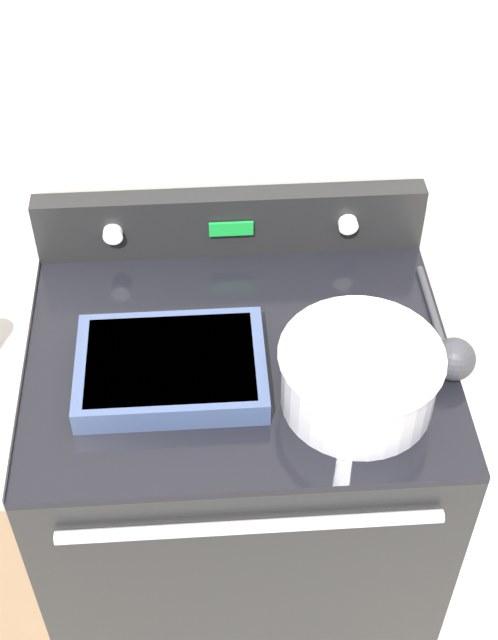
{
  "coord_description": "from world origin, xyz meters",
  "views": [
    {
      "loc": [
        -0.06,
        -0.83,
        2.17
      ],
      "look_at": [
        0.02,
        0.33,
        1.02
      ],
      "focal_mm": 50.0,
      "sensor_mm": 36.0,
      "label": 1
    }
  ],
  "objects": [
    {
      "name": "control_panel",
      "position": [
        0.0,
        0.61,
        1.03
      ],
      "size": [
        0.79,
        0.07,
        0.14
      ],
      "color": "black",
      "rests_on": "stove_range"
    },
    {
      "name": "ladle",
      "position": [
        0.38,
        0.24,
        0.99
      ],
      "size": [
        0.08,
        0.32,
        0.08
      ],
      "color": "#333338",
      "rests_on": "stove_range"
    },
    {
      "name": "mixing_bowl",
      "position": [
        0.2,
        0.18,
        1.03
      ],
      "size": [
        0.29,
        0.29,
        0.13
      ],
      "color": "silver",
      "rests_on": "stove_range"
    },
    {
      "name": "casserole_dish",
      "position": [
        -0.13,
        0.26,
        0.98
      ],
      "size": [
        0.34,
        0.25,
        0.05
      ],
      "color": "#38476B",
      "rests_on": "stove_range"
    },
    {
      "name": "stove_range",
      "position": [
        0.0,
        0.32,
        0.48
      ],
      "size": [
        0.79,
        0.67,
        0.96
      ],
      "color": "black",
      "rests_on": "ground_plane"
    },
    {
      "name": "kitchen_wall",
      "position": [
        0.0,
        0.67,
        1.25
      ],
      "size": [
        8.0,
        0.05,
        2.5
      ],
      "color": "silver",
      "rests_on": "ground_plane"
    }
  ]
}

